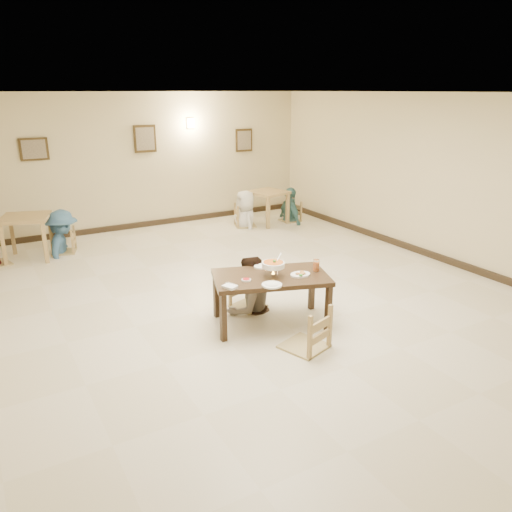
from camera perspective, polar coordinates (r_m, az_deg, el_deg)
floor at (r=7.59m, az=-0.62°, el=-5.09°), size 10.00×10.00×0.00m
ceiling at (r=6.95m, az=-0.71°, el=18.20°), size 10.00×10.00×0.00m
wall_back at (r=11.68m, az=-12.94°, el=10.47°), size 10.00×0.00×10.00m
wall_right at (r=9.69m, az=20.69°, el=8.19°), size 0.00×10.00×10.00m
baseboard_back at (r=11.93m, az=-12.40°, el=3.60°), size 8.00×0.06×0.12m
baseboard_right at (r=9.99m, az=19.65°, el=0.06°), size 0.06×10.00×0.12m
picture_a at (r=11.15m, az=-24.04°, el=11.09°), size 0.55×0.04×0.45m
picture_b at (r=11.61m, az=-12.57°, el=12.95°), size 0.50×0.04×0.60m
picture_c at (r=12.61m, az=-1.38°, el=13.08°), size 0.45×0.04×0.55m
wall_sconce at (r=11.97m, az=-7.50°, el=14.81°), size 0.16×0.05×0.22m
main_table at (r=6.62m, az=1.71°, el=-2.87°), size 1.69×1.28×0.70m
chair_far at (r=7.20m, az=-0.92°, el=-2.56°), size 0.42×0.42×0.90m
chair_near at (r=6.08m, az=5.66°, el=-5.93°), size 0.50×0.50×1.06m
main_diner at (r=7.02m, az=-0.80°, el=-0.12°), size 0.86×0.72×1.59m
curry_warmer at (r=6.51m, az=1.99°, el=-1.01°), size 0.34×0.30×0.27m
rice_plate_far at (r=6.90m, az=0.79°, el=-1.15°), size 0.26×0.26×0.06m
rice_plate_near at (r=6.25m, az=1.83°, el=-3.30°), size 0.26×0.26×0.06m
fried_plate at (r=6.61m, az=5.08°, el=-2.07°), size 0.28×0.28×0.06m
chili_dish at (r=6.41m, az=-1.13°, el=-2.74°), size 0.12×0.12×0.03m
napkin_cutlery at (r=6.19m, az=-3.00°, el=-3.51°), size 0.21×0.27×0.03m
drink_glass at (r=6.76m, az=6.90°, el=-1.12°), size 0.08×0.08×0.17m
bg_table_left at (r=10.18m, az=-24.82°, el=3.39°), size 1.03×1.03×0.82m
bg_table_right at (r=11.80m, az=1.39°, el=6.76°), size 0.94×0.94×0.78m
bg_chair_lr at (r=10.37m, az=-21.33°, el=2.79°), size 0.43×0.43×0.92m
bg_chair_rl at (r=11.58m, az=-1.23°, el=5.78°), size 0.46×0.46×0.98m
bg_chair_rr at (r=12.08m, az=3.94°, el=6.12°), size 0.43×0.43×0.92m
bg_diner_b at (r=10.28m, az=-21.58°, el=4.90°), size 0.99×1.25×1.70m
bg_diner_c at (r=11.51m, az=-1.24°, el=7.48°), size 0.65×0.89×1.68m
bg_diner_d at (r=12.01m, az=3.98°, el=7.81°), size 0.50×1.00×1.64m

